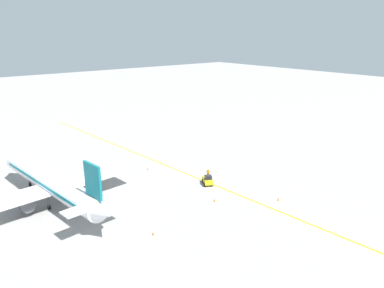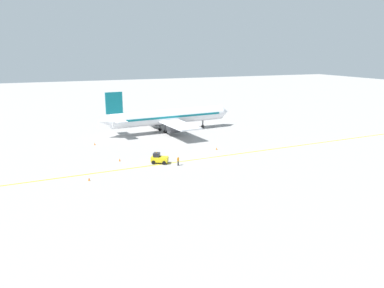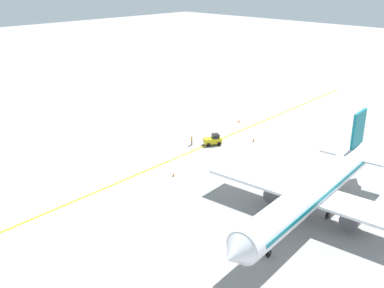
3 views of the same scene
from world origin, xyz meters
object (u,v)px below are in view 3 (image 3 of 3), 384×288
Objects in this scene: traffic_cone_mid_apron at (173,175)px; traffic_cone_by_wingtip at (254,140)px; airplane_at_gate at (313,192)px; traffic_cone_far_edge at (333,158)px; traffic_cone_near_nose at (239,121)px; ground_crew_worker at (192,140)px; baggage_tug_white at (213,140)px.

traffic_cone_mid_apron is 20.12m from traffic_cone_by_wingtip.
airplane_at_gate is 21.44m from traffic_cone_mid_apron.
traffic_cone_by_wingtip is 14.39m from traffic_cone_far_edge.
traffic_cone_near_nose is at bearing -70.98° from traffic_cone_mid_apron.
traffic_cone_far_edge is (-13.73, -22.57, 0.00)m from traffic_cone_mid_apron.
traffic_cone_far_edge is (-20.82, -11.50, -0.63)m from ground_crew_worker.
baggage_tug_white is (25.42, -10.41, -2.81)m from airplane_at_gate.
baggage_tug_white is 1.99× the size of ground_crew_worker.
ground_crew_worker is 11.24m from traffic_cone_by_wingtip.
airplane_at_gate is at bearing 164.62° from ground_crew_worker.
traffic_cone_mid_apron is (-4.54, 13.79, -0.63)m from baggage_tug_white.
traffic_cone_near_nose is 23.34m from traffic_cone_far_edge.
airplane_at_gate reaches higher than traffic_cone_mid_apron.
airplane_at_gate is 21.16× the size of ground_crew_worker.
ground_crew_worker is (2.56, 2.72, 0.01)m from baggage_tug_white.
ground_crew_worker is 3.05× the size of traffic_cone_mid_apron.
baggage_tug_white reaches higher than ground_crew_worker.
ground_crew_worker is at bearing 46.74° from baggage_tug_white.
traffic_cone_near_nose is 1.00× the size of traffic_cone_far_edge.
traffic_cone_mid_apron is at bearing 91.30° from traffic_cone_by_wingtip.
traffic_cone_mid_apron is (-7.09, 11.07, -0.63)m from ground_crew_worker.
ground_crew_worker is 3.05× the size of traffic_cone_by_wingtip.
traffic_cone_near_nose and traffic_cone_mid_apron have the same top height.
airplane_at_gate reaches higher than baggage_tug_white.
traffic_cone_mid_apron is at bearing 58.70° from traffic_cone_far_edge.
traffic_cone_near_nose is 11.03m from traffic_cone_by_wingtip.
airplane_at_gate is at bearing 157.72° from baggage_tug_white.
airplane_at_gate is 20.78m from traffic_cone_far_edge.
airplane_at_gate reaches higher than traffic_cone_near_nose.
ground_crew_worker is at bearing 97.77° from traffic_cone_near_nose.
baggage_tug_white is 7.56m from traffic_cone_by_wingtip.
airplane_at_gate reaches higher than ground_crew_worker.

